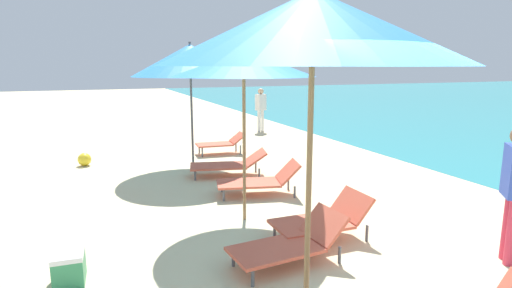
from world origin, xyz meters
TOP-DOWN VIEW (x-y plane):
  - umbrella_nearest at (-0.86, 0.27)m, footprint 2.51×2.51m
  - lounger_nearest_shoreside at (-0.47, 1.36)m, footprint 1.43×0.74m
  - umbrella_second at (-0.47, 2.93)m, footprint 2.09×2.09m
  - lounger_second_shoreside at (0.22, 3.96)m, footprint 1.60×0.96m
  - lounger_second_inland at (0.27, 1.83)m, footprint 1.30×0.67m
  - umbrella_farthest at (-0.46, 6.37)m, footprint 2.58×2.58m
  - lounger_farthest_shoreside at (0.62, 7.64)m, footprint 1.32×0.68m
  - lounger_farthest_inland at (0.12, 5.43)m, footprint 1.73×1.02m
  - person_walking_near at (3.06, 10.76)m, footprint 0.42×0.34m
  - beach_ball at (-2.79, 7.57)m, footprint 0.31×0.31m
  - cooler_box at (-2.90, 1.88)m, footprint 0.34×0.44m

SIDE VIEW (x-z plane):
  - beach_ball at x=-2.79m, z-range 0.00..0.31m
  - cooler_box at x=-2.90m, z-range 0.00..0.36m
  - lounger_farthest_inland at x=0.12m, z-range 0.00..0.54m
  - lounger_nearest_shoreside at x=-0.47m, z-range -0.02..0.57m
  - lounger_second_shoreside at x=0.22m, z-range -0.02..0.59m
  - lounger_second_inland at x=0.27m, z-range -0.01..0.60m
  - lounger_farthest_shoreside at x=0.62m, z-range 0.03..0.58m
  - person_walking_near at x=3.06m, z-range 0.16..1.70m
  - umbrella_second at x=-0.47m, z-range 1.06..3.68m
  - umbrella_farthest at x=-0.46m, z-range 1.02..3.88m
  - umbrella_nearest at x=-0.86m, z-range 1.14..4.14m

